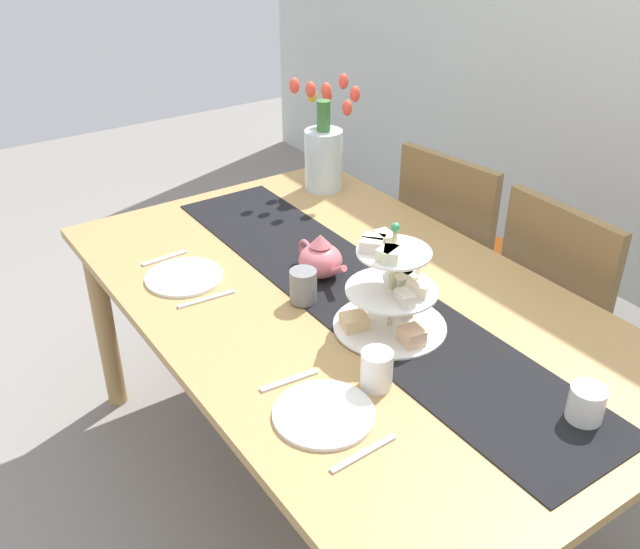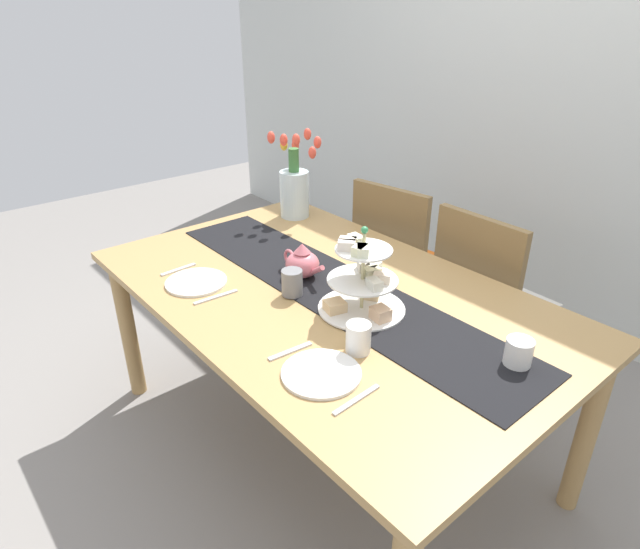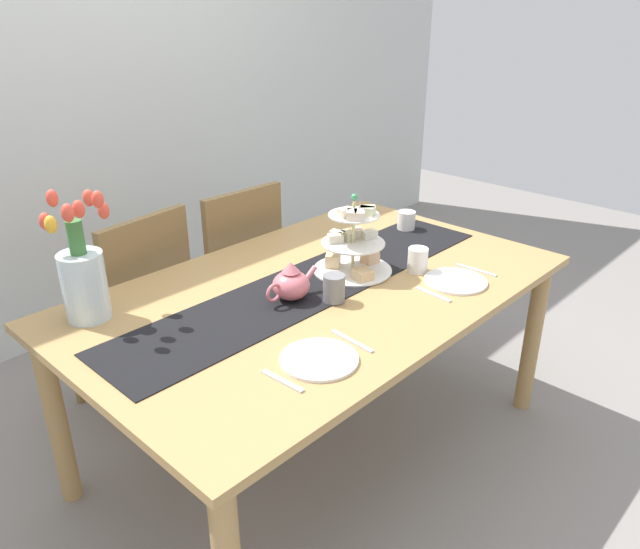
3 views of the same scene
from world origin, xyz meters
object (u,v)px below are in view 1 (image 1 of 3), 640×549
Objects in this scene: chair_left at (460,251)px; dinner_plate_right at (324,414)px; teapot at (320,259)px; knife_left at (206,299)px; tiered_cake_stand at (392,293)px; mug_white_text at (377,370)px; tulip_vase at (324,151)px; cream_jug at (586,404)px; knife_right at (363,453)px; chair_right at (570,312)px; fork_left at (165,258)px; dinner_plate_left at (184,277)px; dining_table at (348,322)px; mug_grey at (303,286)px; fork_right at (289,380)px.

chair_left is 1.33m from dinner_plate_right.
teapot reaches higher than knife_left.
tiered_cake_stand is 0.25m from mug_white_text.
chair_left is 0.65m from tulip_vase.
cream_jug is 0.50m from knife_right.
mug_white_text reaches higher than cream_jug.
fork_left is at bearing -122.32° from chair_right.
chair_right reaches higher than mug_white_text.
dinner_plate_left reaches higher than fork_left.
fork_left is at bearing -146.13° from dining_table.
dinner_plate_right is at bearing -33.50° from teapot.
dinner_plate_left is at bearing -122.58° from teapot.
dinner_plate_left is at bearing 180.00° from dinner_plate_right.
chair_right is 3.82× the size of teapot.
dinner_plate_left is (-1.06, -0.47, -0.04)m from cream_jug.
teapot is at bearing 160.13° from mug_white_text.
dinner_plate_left is at bearing 0.00° from fork_left.
teapot reaches higher than dinner_plate_right.
dinner_plate_right reaches higher than knife_right.
dinner_plate_left is at bearing -116.67° from chair_right.
knife_left and knife_right have the same top height.
tulip_vase is 1.83× the size of dinner_plate_left.
tulip_vase is 0.88m from knife_left.
mug_grey is at bearing -162.01° from cream_jug.
knife_left is at bearing 0.00° from fork_left.
chair_left is 2.99× the size of tiered_cake_stand.
fork_right is at bearing -38.60° from mug_grey.
knife_right is (0.84, -1.11, 0.23)m from chair_left.
fork_left is 0.51m from mug_grey.
tiered_cake_stand reaches higher than cream_jug.
chair_right is at bearing 105.83° from knife_right.
teapot reaches higher than fork_left.
knife_left is 0.59m from mug_white_text.
tiered_cake_stand is at bearing -56.85° from chair_left.
teapot is at bearing 43.15° from fork_left.
cream_jug is (1.02, -0.65, 0.27)m from chair_left.
tiered_cake_stand is at bearing 118.62° from dinner_plate_right.
fork_right is 1.58× the size of mug_grey.
chair_right reaches higher than knife_right.
dinner_plate_right is at bearing -34.50° from tulip_vase.
knife_right is at bearing -31.14° from tulip_vase.
dining_table is 1.97× the size of chair_right.
cream_jug is 1.16m from dinner_plate_left.
mug_grey is (-0.25, -0.89, 0.28)m from chair_right.
teapot is 2.51× the size of mug_white_text.
dining_table is 18.92× the size of mug_grey.
mug_grey is (-0.42, 0.22, 0.05)m from dinner_plate_right.
dinner_plate_left is 2.42× the size of mug_white_text.
chair_right is 1.15m from dinner_plate_right.
chair_right is (0.20, 0.77, -0.14)m from dining_table.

